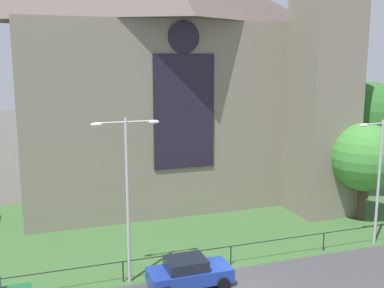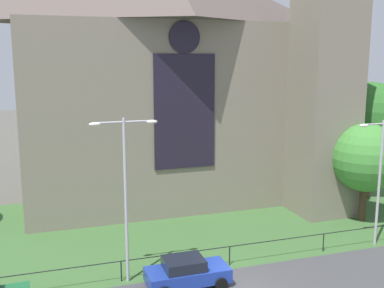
{
  "view_description": "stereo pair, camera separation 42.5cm",
  "coord_description": "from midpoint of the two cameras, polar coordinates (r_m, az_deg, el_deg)",
  "views": [
    {
      "loc": [
        -9.32,
        -19.83,
        11.43
      ],
      "look_at": [
        0.27,
        8.0,
        5.95
      ],
      "focal_mm": 43.5,
      "sensor_mm": 36.0,
      "label": 1
    },
    {
      "loc": [
        -8.92,
        -19.96,
        11.43
      ],
      "look_at": [
        0.27,
        8.0,
        5.95
      ],
      "focal_mm": 43.5,
      "sensor_mm": 36.0,
      "label": 2
    }
  ],
  "objects": [
    {
      "name": "ground",
      "position": [
        33.28,
        -1.95,
        -9.55
      ],
      "size": [
        160.0,
        160.0,
        0.0
      ],
      "primitive_type": "plane",
      "color": "#56544C"
    },
    {
      "name": "grass_verge",
      "position": [
        31.49,
        -0.86,
        -10.73
      ],
      "size": [
        120.0,
        20.0,
        0.01
      ],
      "primitive_type": "cube",
      "color": "#3D6633",
      "rests_on": "ground"
    },
    {
      "name": "church_building",
      "position": [
        37.73,
        -2.78,
        8.77
      ],
      "size": [
        23.2,
        16.2,
        26.0
      ],
      "color": "gray",
      "rests_on": "ground"
    },
    {
      "name": "iron_railing",
      "position": [
        26.59,
        4.33,
        -12.7
      ],
      "size": [
        24.34,
        0.07,
        1.13
      ],
      "color": "black",
      "rests_on": "ground"
    },
    {
      "name": "tree_right_near",
      "position": [
        34.67,
        20.05,
        -1.53
      ],
      "size": [
        4.78,
        4.78,
        6.97
      ],
      "color": "#423021",
      "rests_on": "ground"
    },
    {
      "name": "tree_right_far",
      "position": [
        40.6,
        20.45,
        2.94
      ],
      "size": [
        5.84,
        5.84,
        9.53
      ],
      "color": "#4C3823",
      "rests_on": "ground"
    },
    {
      "name": "streetlamp_near",
      "position": [
        23.45,
        -8.47,
        -4.46
      ],
      "size": [
        3.37,
        0.26,
        8.55
      ],
      "color": "#B2B2B7",
      "rests_on": "ground"
    },
    {
      "name": "streetlamp_far",
      "position": [
        30.32,
        21.67,
        -2.48
      ],
      "size": [
        3.37,
        0.26,
        7.78
      ],
      "color": "#B2B2B7",
      "rests_on": "ground"
    },
    {
      "name": "parked_car_blue",
      "position": [
        24.38,
        -0.92,
        -15.45
      ],
      "size": [
        4.2,
        2.02,
        1.51
      ],
      "rotation": [
        0.0,
        0.0,
        0.0
      ],
      "color": "#1E3899",
      "rests_on": "ground"
    }
  ]
}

